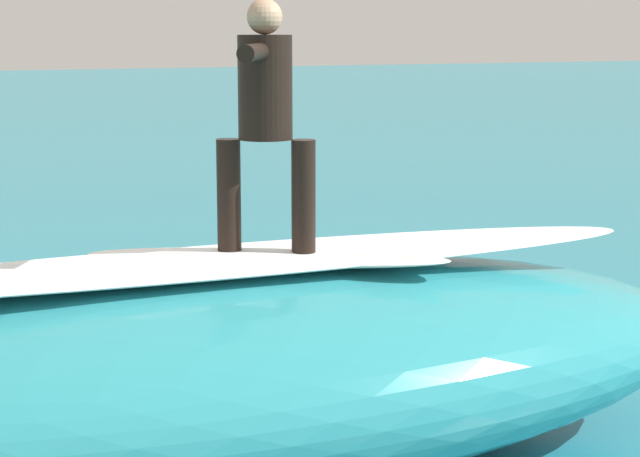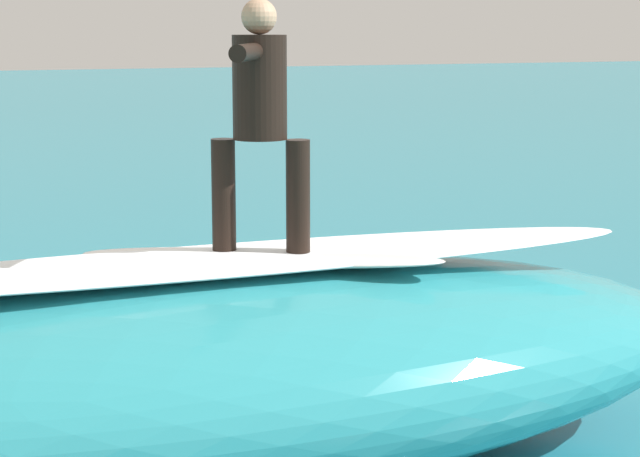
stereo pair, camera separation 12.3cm
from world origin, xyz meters
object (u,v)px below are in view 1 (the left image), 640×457
at_px(surfboard_riding, 267,258).
at_px(surfboard_paddling, 351,289).
at_px(surfer_riding, 265,106).
at_px(surfer_paddling, 338,271).

height_order(surfboard_riding, surfboard_paddling, surfboard_riding).
relative_size(surfer_riding, surfboard_paddling, 0.62).
distance_m(surfboard_paddling, surfer_paddling, 0.23).
bearing_deg(surfer_paddling, surfer_riding, -101.96).
relative_size(surfer_riding, surfer_paddling, 0.81).
distance_m(surfboard_riding, surfer_paddling, 4.68).
xyz_separation_m(surfboard_riding, surfer_paddling, (-2.24, -3.97, -1.07)).
xyz_separation_m(surfboard_riding, surfer_riding, (0.00, 0.00, 0.89)).
distance_m(surfer_riding, surfboard_paddling, 5.06).
bearing_deg(surfboard_paddling, surfer_paddling, -180.00).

